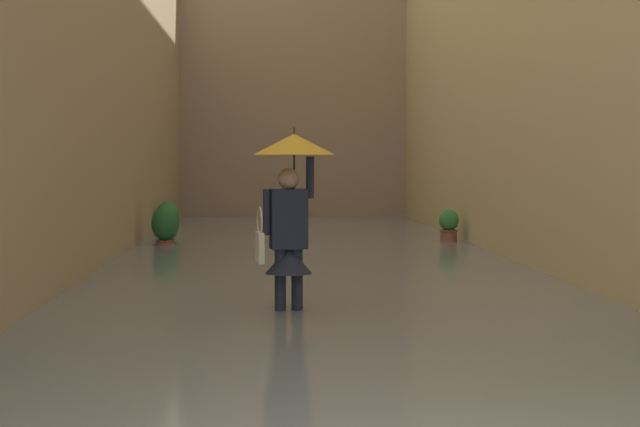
# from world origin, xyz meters

# --- Properties ---
(ground_plane) EXTENTS (60.00, 60.00, 0.00)m
(ground_plane) POSITION_xyz_m (0.00, -11.47, 0.00)
(ground_plane) COLOR slate
(flood_water) EXTENTS (7.11, 28.94, 0.19)m
(flood_water) POSITION_xyz_m (0.00, -11.47, 0.09)
(flood_water) COLOR slate
(flood_water) RESTS_ON ground_plane
(building_facade_far) EXTENTS (9.91, 1.80, 8.27)m
(building_facade_far) POSITION_xyz_m (0.00, -23.84, 4.13)
(building_facade_far) COLOR gray
(building_facade_far) RESTS_ON ground_plane
(person_wading) EXTENTS (0.86, 0.86, 2.11)m
(person_wading) POSITION_xyz_m (0.48, -6.27, 1.39)
(person_wading) COLOR black
(person_wading) RESTS_ON ground_plane
(potted_plant_mid_left) EXTENTS (0.39, 0.39, 0.81)m
(potted_plant_mid_left) POSITION_xyz_m (-2.82, -14.75, 0.44)
(potted_plant_mid_left) COLOR brown
(potted_plant_mid_left) RESTS_ON ground_plane
(potted_plant_mid_right) EXTENTS (0.51, 0.51, 0.88)m
(potted_plant_mid_right) POSITION_xyz_m (2.88, -16.86, 0.48)
(potted_plant_mid_right) COLOR #66605B
(potted_plant_mid_right) RESTS_ON ground_plane
(potted_plant_near_right) EXTENTS (0.52, 0.52, 0.90)m
(potted_plant_near_right) POSITION_xyz_m (2.65, -14.32, 0.51)
(potted_plant_near_right) COLOR #9E563D
(potted_plant_near_right) RESTS_ON ground_plane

